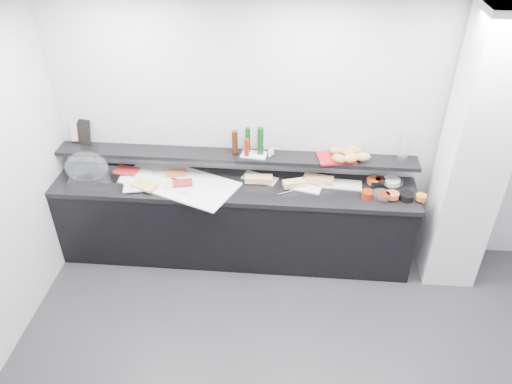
# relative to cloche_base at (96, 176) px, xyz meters

# --- Properties ---
(back_wall) EXTENTS (5.00, 0.02, 2.70)m
(back_wall) POSITION_rel_cloche_base_xyz_m (2.10, 0.28, 0.43)
(back_wall) COLOR silver
(back_wall) RESTS_ON ground
(ceiling) EXTENTS (5.00, 5.00, 0.00)m
(ceiling) POSITION_rel_cloche_base_xyz_m (2.10, -1.72, 1.78)
(ceiling) COLOR white
(ceiling) RESTS_ON back_wall
(column) EXTENTS (0.50, 0.50, 2.70)m
(column) POSITION_rel_cloche_base_xyz_m (3.60, -0.07, 0.43)
(column) COLOR silver
(column) RESTS_ON ground
(buffet_cabinet) EXTENTS (3.60, 0.60, 0.85)m
(buffet_cabinet) POSITION_rel_cloche_base_xyz_m (1.40, -0.02, -0.50)
(buffet_cabinet) COLOR black
(buffet_cabinet) RESTS_ON ground
(counter_top) EXTENTS (3.62, 0.62, 0.05)m
(counter_top) POSITION_rel_cloche_base_xyz_m (1.40, -0.02, -0.05)
(counter_top) COLOR black
(counter_top) RESTS_ON buffet_cabinet
(wall_shelf) EXTENTS (3.60, 0.25, 0.04)m
(wall_shelf) POSITION_rel_cloche_base_xyz_m (1.40, 0.16, 0.21)
(wall_shelf) COLOR black
(wall_shelf) RESTS_ON back_wall
(cloche_base) EXTENTS (0.52, 0.36, 0.04)m
(cloche_base) POSITION_rel_cloche_base_xyz_m (0.00, 0.00, 0.00)
(cloche_base) COLOR #B6B7BD
(cloche_base) RESTS_ON counter_top
(cloche_dome) EXTENTS (0.46, 0.34, 0.34)m
(cloche_dome) POSITION_rel_cloche_base_xyz_m (-0.07, -0.02, 0.11)
(cloche_dome) COLOR white
(cloche_dome) RESTS_ON cloche_base
(linen_runner) EXTENTS (1.29, 0.96, 0.01)m
(linen_runner) POSITION_rel_cloche_base_xyz_m (0.85, -0.03, -0.01)
(linen_runner) COLOR white
(linen_runner) RESTS_ON counter_top
(platter_meat_a) EXTENTS (0.30, 0.26, 0.01)m
(platter_meat_a) POSITION_rel_cloche_base_xyz_m (0.42, 0.08, 0.00)
(platter_meat_a) COLOR white
(platter_meat_a) RESTS_ON linen_runner
(food_meat_a) EXTENTS (0.26, 0.19, 0.02)m
(food_meat_a) POSITION_rel_cloche_base_xyz_m (0.29, 0.09, 0.02)
(food_meat_a) COLOR maroon
(food_meat_a) RESTS_ON platter_meat_a
(platter_salmon) EXTENTS (0.35, 0.28, 0.01)m
(platter_salmon) POSITION_rel_cloche_base_xyz_m (0.79, 0.09, 0.00)
(platter_salmon) COLOR silver
(platter_salmon) RESTS_ON linen_runner
(food_salmon) EXTENTS (0.22, 0.16, 0.02)m
(food_salmon) POSITION_rel_cloche_base_xyz_m (0.80, 0.09, 0.02)
(food_salmon) COLOR #C54F28
(food_salmon) RESTS_ON platter_salmon
(platter_cheese) EXTENTS (0.31, 0.24, 0.01)m
(platter_cheese) POSITION_rel_cloche_base_xyz_m (0.48, -0.16, 0.00)
(platter_cheese) COLOR white
(platter_cheese) RESTS_ON linen_runner
(food_cheese) EXTENTS (0.28, 0.24, 0.02)m
(food_cheese) POSITION_rel_cloche_base_xyz_m (0.54, -0.16, 0.02)
(food_cheese) COLOR #E6C159
(food_cheese) RESTS_ON platter_cheese
(platter_meat_b) EXTENTS (0.32, 0.26, 0.01)m
(platter_meat_b) POSITION_rel_cloche_base_xyz_m (0.88, -0.11, 0.00)
(platter_meat_b) COLOR silver
(platter_meat_b) RESTS_ON linen_runner
(food_meat_b) EXTENTS (0.21, 0.16, 0.02)m
(food_meat_b) POSITION_rel_cloche_base_xyz_m (0.91, -0.09, 0.02)
(food_meat_b) COLOR maroon
(food_meat_b) RESTS_ON platter_meat_b
(sandwich_plate_left) EXTENTS (0.38, 0.26, 0.01)m
(sandwich_plate_left) POSITION_rel_cloche_base_xyz_m (1.65, 0.12, -0.01)
(sandwich_plate_left) COLOR silver
(sandwich_plate_left) RESTS_ON counter_top
(sandwich_food_left) EXTENTS (0.28, 0.12, 0.06)m
(sandwich_food_left) POSITION_rel_cloche_base_xyz_m (1.65, 0.05, 0.02)
(sandwich_food_left) COLOR tan
(sandwich_food_left) RESTS_ON sandwich_plate_left
(tongs_left) EXTENTS (0.16, 0.04, 0.01)m
(tongs_left) POSITION_rel_cloche_base_xyz_m (1.62, 0.06, -0.00)
(tongs_left) COLOR #AFB2B6
(tongs_left) RESTS_ON sandwich_plate_left
(sandwich_plate_mid) EXTENTS (0.34, 0.21, 0.01)m
(sandwich_plate_mid) POSITION_rel_cloche_base_xyz_m (2.11, -0.02, -0.01)
(sandwich_plate_mid) COLOR white
(sandwich_plate_mid) RESTS_ON counter_top
(sandwich_food_mid) EXTENTS (0.25, 0.16, 0.06)m
(sandwich_food_mid) POSITION_rel_cloche_base_xyz_m (2.00, -0.00, 0.02)
(sandwich_food_mid) COLOR tan
(sandwich_food_mid) RESTS_ON sandwich_plate_mid
(tongs_mid) EXTENTS (0.14, 0.08, 0.01)m
(tongs_mid) POSITION_rel_cloche_base_xyz_m (1.92, -0.13, -0.00)
(tongs_mid) COLOR silver
(tongs_mid) RESTS_ON sandwich_plate_mid
(sandwich_plate_right) EXTENTS (0.41, 0.20, 0.01)m
(sandwich_plate_right) POSITION_rel_cloche_base_xyz_m (2.46, 0.08, -0.01)
(sandwich_plate_right) COLOR white
(sandwich_plate_right) RESTS_ON counter_top
(sandwich_food_right) EXTENTS (0.31, 0.16, 0.06)m
(sandwich_food_right) POSITION_rel_cloche_base_xyz_m (2.24, 0.09, 0.02)
(sandwich_food_right) COLOR #E6AA78
(sandwich_food_right) RESTS_ON sandwich_plate_right
(tongs_right) EXTENTS (0.16, 0.03, 0.01)m
(tongs_right) POSITION_rel_cloche_base_xyz_m (2.31, 0.02, -0.00)
(tongs_right) COLOR silver
(tongs_right) RESTS_ON sandwich_plate_right
(bowl_glass_fruit) EXTENTS (0.18, 0.18, 0.07)m
(bowl_glass_fruit) POSITION_rel_cloche_base_xyz_m (2.79, 0.12, 0.02)
(bowl_glass_fruit) COLOR silver
(bowl_glass_fruit) RESTS_ON counter_top
(fill_glass_fruit) EXTENTS (0.16, 0.16, 0.05)m
(fill_glass_fruit) POSITION_rel_cloche_base_xyz_m (2.78, 0.11, 0.03)
(fill_glass_fruit) COLOR #D5531D
(fill_glass_fruit) RESTS_ON bowl_glass_fruit
(bowl_black_jam) EXTENTS (0.19, 0.19, 0.07)m
(bowl_black_jam) POSITION_rel_cloche_base_xyz_m (2.82, 0.08, 0.02)
(bowl_black_jam) COLOR black
(bowl_black_jam) RESTS_ON counter_top
(fill_black_jam) EXTENTS (0.10, 0.10, 0.05)m
(fill_black_jam) POSITION_rel_cloche_base_xyz_m (2.84, 0.11, 0.03)
(fill_black_jam) COLOR #4F120B
(fill_black_jam) RESTS_ON bowl_black_jam
(bowl_glass_cream) EXTENTS (0.23, 0.23, 0.07)m
(bowl_glass_cream) POSITION_rel_cloche_base_xyz_m (2.97, 0.11, 0.02)
(bowl_glass_cream) COLOR silver
(bowl_glass_cream) RESTS_ON counter_top
(fill_glass_cream) EXTENTS (0.18, 0.18, 0.05)m
(fill_glass_cream) POSITION_rel_cloche_base_xyz_m (2.96, 0.11, 0.03)
(fill_glass_cream) COLOR white
(fill_glass_cream) RESTS_ON bowl_glass_cream
(bowl_red_jam) EXTENTS (0.14, 0.14, 0.07)m
(bowl_red_jam) POSITION_rel_cloche_base_xyz_m (2.70, -0.12, 0.02)
(bowl_red_jam) COLOR maroon
(bowl_red_jam) RESTS_ON counter_top
(fill_red_jam) EXTENTS (0.13, 0.13, 0.05)m
(fill_red_jam) POSITION_rel_cloche_base_xyz_m (2.85, -0.15, 0.03)
(fill_red_jam) COLOR #5F1D0D
(fill_red_jam) RESTS_ON bowl_red_jam
(bowl_glass_salmon) EXTENTS (0.23, 0.23, 0.07)m
(bowl_glass_salmon) POSITION_rel_cloche_base_xyz_m (2.82, -0.14, 0.02)
(bowl_glass_salmon) COLOR white
(bowl_glass_salmon) RESTS_ON counter_top
(fill_glass_salmon) EXTENTS (0.14, 0.14, 0.05)m
(fill_glass_salmon) POSITION_rel_cloche_base_xyz_m (2.93, -0.13, 0.03)
(fill_glass_salmon) COLOR #CC4D32
(fill_glass_salmon) RESTS_ON bowl_glass_salmon
(bowl_black_fruit) EXTENTS (0.15, 0.15, 0.07)m
(bowl_black_fruit) POSITION_rel_cloche_base_xyz_m (3.07, -0.12, 0.02)
(bowl_black_fruit) COLOR black
(bowl_black_fruit) RESTS_ON counter_top
(fill_black_fruit) EXTENTS (0.10, 0.10, 0.05)m
(fill_black_fruit) POSITION_rel_cloche_base_xyz_m (3.20, -0.14, 0.03)
(fill_black_fruit) COLOR orange
(fill_black_fruit) RESTS_ON bowl_black_fruit
(framed_print) EXTENTS (0.25, 0.14, 0.26)m
(framed_print) POSITION_rel_cloche_base_xyz_m (-0.20, 0.27, 0.36)
(framed_print) COLOR black
(framed_print) RESTS_ON wall_shelf
(print_art) EXTENTS (0.21, 0.07, 0.22)m
(print_art) POSITION_rel_cloche_base_xyz_m (-0.20, 0.27, 0.36)
(print_art) COLOR tan
(print_art) RESTS_ON framed_print
(condiment_tray) EXTENTS (0.27, 0.18, 0.01)m
(condiment_tray) POSITION_rel_cloche_base_xyz_m (1.59, 0.16, 0.24)
(condiment_tray) COLOR white
(condiment_tray) RESTS_ON wall_shelf
(bottle_green_a) EXTENTS (0.05, 0.05, 0.26)m
(bottle_green_a) POSITION_rel_cloche_base_xyz_m (1.53, 0.21, 0.37)
(bottle_green_a) COLOR #103A15
(bottle_green_a) RESTS_ON condiment_tray
(bottle_brown) EXTENTS (0.07, 0.07, 0.24)m
(bottle_brown) POSITION_rel_cloche_base_xyz_m (1.40, 0.17, 0.36)
(bottle_brown) COLOR #391B0A
(bottle_brown) RESTS_ON condiment_tray
(bottle_green_b) EXTENTS (0.07, 0.07, 0.28)m
(bottle_green_b) POSITION_rel_cloche_base_xyz_m (1.65, 0.18, 0.38)
(bottle_green_b) COLOR #0F3A15
(bottle_green_b) RESTS_ON condiment_tray
(bottle_hot) EXTENTS (0.05, 0.05, 0.18)m
(bottle_hot) POSITION_rel_cloche_base_xyz_m (1.52, 0.13, 0.33)
(bottle_hot) COLOR #9F180B
(bottle_hot) RESTS_ON condiment_tray
(shaker_salt) EXTENTS (0.03, 0.03, 0.07)m
(shaker_salt) POSITION_rel_cloche_base_xyz_m (1.77, 0.17, 0.28)
(shaker_salt) COLOR white
(shaker_salt) RESTS_ON condiment_tray
(shaker_pepper) EXTENTS (0.04, 0.04, 0.07)m
(shaker_pepper) POSITION_rel_cloche_base_xyz_m (1.75, 0.13, 0.28)
(shaker_pepper) COLOR white
(shaker_pepper) RESTS_ON condiment_tray
(bread_tray) EXTENTS (0.40, 0.32, 0.02)m
(bread_tray) POSITION_rel_cloche_base_xyz_m (2.40, 0.16, 0.24)
(bread_tray) COLOR #B21319
(bread_tray) RESTS_ON wall_shelf
(bread_roll_nw) EXTENTS (0.17, 0.13, 0.08)m
(bread_roll_nw) POSITION_rel_cloche_base_xyz_m (2.40, 0.22, 0.29)
(bread_roll_nw) COLOR #AA8641
(bread_roll_nw) RESTS_ON bread_tray
(bread_roll_n) EXTENTS (0.15, 0.12, 0.08)m
(bread_roll_n) POSITION_rel_cloche_base_xyz_m (2.58, 0.23, 0.29)
(bread_roll_n) COLOR #BE8648
(bread_roll_n) RESTS_ON bread_tray
(bread_roll_ne) EXTENTS (0.13, 0.10, 0.08)m
(bread_roll_ne) POSITION_rel_cloche_base_xyz_m (2.52, 0.22, 0.29)
(bread_roll_ne) COLOR gold
(bread_roll_ne) RESTS_ON bread_tray
(bread_roll_sw) EXTENTS (0.17, 0.14, 0.08)m
(bread_roll_sw) POSITION_rel_cloche_base_xyz_m (2.41, 0.06, 0.29)
(bread_roll_sw) COLOR #B48244
(bread_roll_sw) RESTS_ON bread_tray
(bread_roll_s) EXTENTS (0.18, 0.15, 0.08)m
(bread_roll_s) POSITION_rel_cloche_base_xyz_m (2.53, 0.08, 0.29)
(bread_roll_s) COLOR tan
(bread_roll_s) RESTS_ON bread_tray
(bread_roll_se) EXTENTS (0.16, 0.11, 0.08)m
(bread_roll_se) POSITION_rel_cloche_base_xyz_m (2.64, 0.11, 0.29)
(bread_roll_se) COLOR #B79245
(bread_roll_se) RESTS_ON bread_tray
(bread_roll_midw) EXTENTS (0.14, 0.11, 0.08)m
(bread_roll_midw) POSITION_rel_cloche_base_xyz_m (2.52, 0.16, 0.29)
(bread_roll_midw) COLOR tan
(bread_roll_midw) RESTS_ON bread_tray
(bread_roll_mide) EXTENTS (0.16, 0.10, 0.08)m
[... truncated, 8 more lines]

